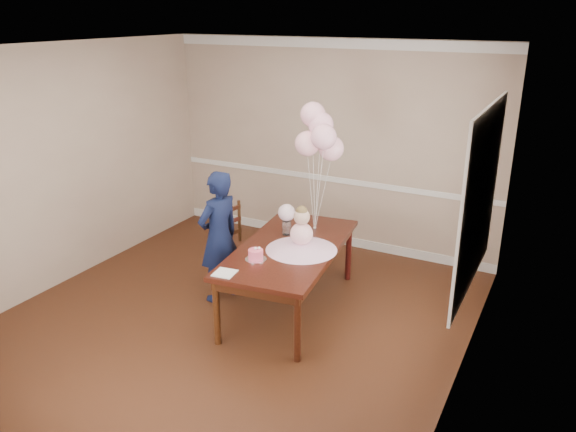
{
  "coord_description": "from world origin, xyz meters",
  "views": [
    {
      "loc": [
        2.86,
        -4.12,
        3.01
      ],
      "look_at": [
        0.38,
        0.6,
        1.05
      ],
      "focal_mm": 35.0,
      "sensor_mm": 36.0,
      "label": 1
    }
  ],
  "objects_px": {
    "birthday_cake": "(256,254)",
    "dining_chair_seat": "(242,250)",
    "dining_table_top": "(290,248)",
    "woman": "(219,237)"
  },
  "relations": [
    {
      "from": "birthday_cake",
      "to": "dining_chair_seat",
      "type": "xyz_separation_m",
      "value": [
        -0.62,
        0.72,
        -0.37
      ]
    },
    {
      "from": "birthday_cake",
      "to": "dining_chair_seat",
      "type": "distance_m",
      "value": 1.02
    },
    {
      "from": "dining_table_top",
      "to": "birthday_cake",
      "type": "height_order",
      "value": "birthday_cake"
    },
    {
      "from": "woman",
      "to": "dining_chair_seat",
      "type": "bearing_deg",
      "value": -167.11
    },
    {
      "from": "dining_table_top",
      "to": "dining_chair_seat",
      "type": "height_order",
      "value": "dining_table_top"
    },
    {
      "from": "dining_table_top",
      "to": "woman",
      "type": "relative_size",
      "value": 1.32
    },
    {
      "from": "dining_table_top",
      "to": "woman",
      "type": "distance_m",
      "value": 0.79
    },
    {
      "from": "birthday_cake",
      "to": "dining_chair_seat",
      "type": "relative_size",
      "value": 0.36
    },
    {
      "from": "birthday_cake",
      "to": "woman",
      "type": "bearing_deg",
      "value": 154.43
    },
    {
      "from": "dining_table_top",
      "to": "dining_chair_seat",
      "type": "distance_m",
      "value": 0.86
    }
  ]
}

